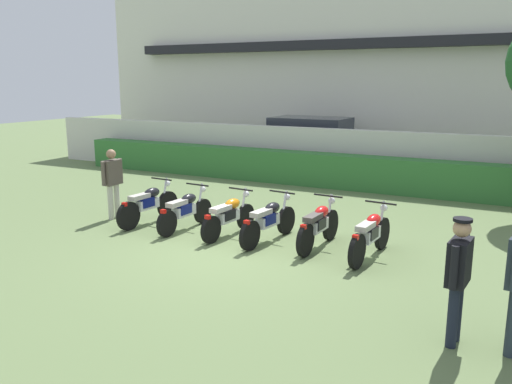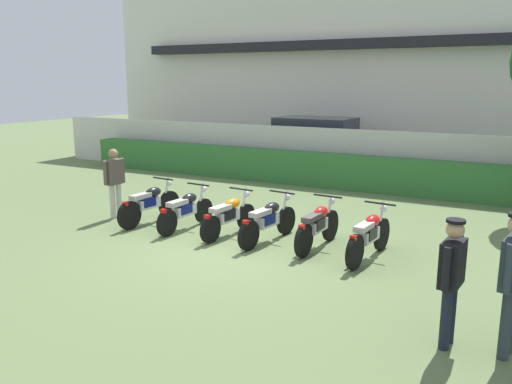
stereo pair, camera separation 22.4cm
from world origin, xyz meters
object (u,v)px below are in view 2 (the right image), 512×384
Objects in this scene: motorcycle_in_row_1 at (186,210)px; motorcycle_in_row_4 at (318,226)px; motorcycle_in_row_0 at (150,203)px; motorcycle_in_row_3 at (268,220)px; parked_car at (319,144)px; officer_0 at (452,273)px; motorcycle_in_row_2 at (229,215)px; inspector_person at (114,177)px; motorcycle_in_row_5 at (369,235)px.

motorcycle_in_row_4 reaches higher than motorcycle_in_row_1.
motorcycle_in_row_0 is 3.00m from motorcycle_in_row_3.
parked_car is 2.84× the size of officer_0.
inspector_person reaches higher than motorcycle_in_row_2.
motorcycle_in_row_5 is (5.08, -0.05, -0.00)m from motorcycle_in_row_0.
motorcycle_in_row_3 reaches higher than motorcycle_in_row_1.
motorcycle_in_row_0 is (-0.75, -8.49, -0.48)m from parked_car.
officer_0 reaches higher than motorcycle_in_row_1.
motorcycle_in_row_2 is 0.97× the size of motorcycle_in_row_4.
parked_car is 2.49× the size of motorcycle_in_row_4.
motorcycle_in_row_0 reaches higher than motorcycle_in_row_3.
officer_0 is at bearing -140.74° from motorcycle_in_row_5.
officer_0 is (4.73, -2.68, 0.50)m from motorcycle_in_row_2.
motorcycle_in_row_0 reaches higher than motorcycle_in_row_4.
officer_0 is (6.82, -2.68, 0.48)m from motorcycle_in_row_0.
motorcycle_in_row_4 is at bearing -38.85° from officer_0.
officer_0 is at bearing -59.64° from parked_car.
parked_car is 2.41× the size of motorcycle_in_row_5.
motorcycle_in_row_1 is 4.07m from motorcycle_in_row_5.
motorcycle_in_row_3 is at bearing 0.11° from inspector_person.
motorcycle_in_row_5 reaches higher than motorcycle_in_row_3.
motorcycle_in_row_2 is at bearing -84.79° from motorcycle_in_row_0.
motorcycle_in_row_5 is (1.05, -0.15, -0.00)m from motorcycle_in_row_4.
motorcycle_in_row_0 is 4.03m from motorcycle_in_row_4.
motorcycle_in_row_1 and motorcycle_in_row_2 have the same top height.
motorcycle_in_row_1 is 1.10× the size of inspector_person.
motorcycle_in_row_4 is (4.03, 0.10, -0.00)m from motorcycle_in_row_0.
motorcycle_in_row_3 is 1.01× the size of motorcycle_in_row_5.
motorcycle_in_row_5 is at bearing -86.41° from motorcycle_in_row_1.
parked_car is at bearing 22.54° from motorcycle_in_row_3.
motorcycle_in_row_1 is 3.02m from motorcycle_in_row_4.
parked_car is 8.78m from motorcycle_in_row_3.
motorcycle_in_row_0 is 1.18× the size of officer_0.
inspector_person is (-5.05, -0.09, 0.51)m from motorcycle_in_row_4.
motorcycle_in_row_4 reaches higher than motorcycle_in_row_2.
motorcycle_in_row_0 is at bearing 96.45° from motorcycle_in_row_2.
inspector_person reaches higher than motorcycle_in_row_5.
inspector_person is at bearing 94.52° from motorcycle_in_row_4.
motorcycle_in_row_4 is at bearing -83.77° from motorcycle_in_row_1.
parked_car is 2.78× the size of inspector_person.
parked_car reaches higher than motorcycle_in_row_2.
motorcycle_in_row_2 is (2.09, -0.00, -0.02)m from motorcycle_in_row_0.
parked_car is 8.66m from inspector_person.
parked_car is 2.41× the size of motorcycle_in_row_0.
motorcycle_in_row_2 is at bearing -0.14° from inspector_person.
motorcycle_in_row_3 is 4.06m from inspector_person.
inspector_person is (-1.77, -8.48, 0.03)m from parked_car.
officer_0 is at bearing -110.65° from motorcycle_in_row_1.
motorcycle_in_row_1 is at bearing 95.80° from motorcycle_in_row_4.
officer_0 is at bearing -106.20° from motorcycle_in_row_0.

